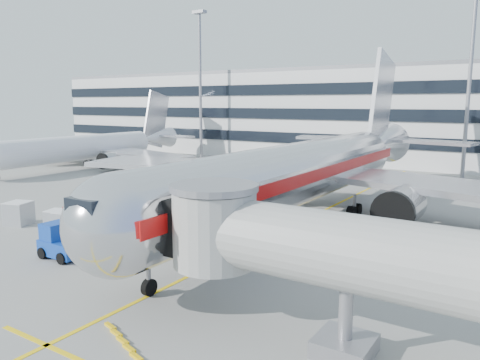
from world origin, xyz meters
The scene contains 15 objects.
ground centered at (0.00, 0.00, 0.00)m, with size 180.00×180.00×0.00m, color gray.
lead_in_line centered at (0.00, 10.00, 0.01)m, with size 0.25×70.00×0.01m, color yellow.
stop_bar centered at (0.00, -14.00, 0.01)m, with size 6.00×0.25×0.01m, color yellow.
main_jet centered at (0.00, 11.72, 4.23)m, with size 50.95×48.70×16.06m.
jet_bridge centered at (12.18, -8.00, 3.87)m, with size 17.80×4.50×7.00m.
terminal centered at (0.00, 57.95, 7.80)m, with size 150.00×24.25×15.60m.
light_mast_west centered at (-35.00, 42.00, 14.88)m, with size 2.40×1.20×25.45m.
light_mast_centre centered at (8.00, 42.00, 14.88)m, with size 2.40×1.20×25.45m.
second_jet centered at (-41.68, 22.80, 3.18)m, with size 38.21×36.52×12.04m.
belt_loader centered at (-9.63, 0.49, 0.59)m, with size 4.35×3.04×2.06m.
baggage_tug centered at (-9.01, -6.63, 0.97)m, with size 2.98×1.92×2.24m.
cargo_container_left centered at (-18.93, -3.28, 0.95)m, with size 2.23×2.23×1.89m.
cargo_container_right centered at (-14.92, -2.58, 0.80)m, with size 1.87×1.87×1.59m.
cargo_container_front centered at (-13.50, -2.77, 0.85)m, with size 1.91×1.91×1.70m.
ramp_worker centered at (-7.95, -2.21, 0.87)m, with size 0.63×0.42×1.74m, color #CBF91A.
Camera 1 is at (16.33, -24.65, 9.84)m, focal length 35.00 mm.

